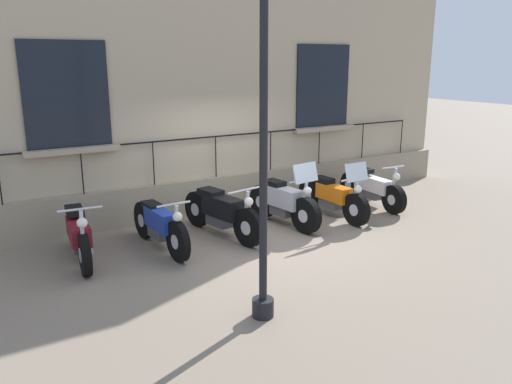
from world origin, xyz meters
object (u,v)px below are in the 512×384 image
object	(u,v)px
motorcycle_maroon	(79,236)
lamppost	(264,70)
motorcycle_blue	(160,226)
motorcycle_black	(222,212)
motorcycle_orange	(333,197)
motorcycle_white	(372,188)
motorcycle_silver	(284,203)

from	to	relation	value
motorcycle_maroon	lamppost	distance (m)	4.40
motorcycle_maroon	motorcycle_blue	bearing A→B (deg)	82.00
motorcycle_maroon	motorcycle_black	bearing A→B (deg)	86.92
motorcycle_orange	lamppost	world-z (taller)	lamppost
motorcycle_white	lamppost	world-z (taller)	lamppost
motorcycle_blue	motorcycle_white	size ratio (longest dim) A/B	0.98
motorcycle_orange	motorcycle_blue	bearing A→B (deg)	-91.55
motorcycle_blue	motorcycle_orange	xyz separation A→B (m)	(0.10, 3.73, 0.00)
motorcycle_silver	lamppost	world-z (taller)	lamppost
motorcycle_maroon	lamppost	xyz separation A→B (m)	(3.13, 1.56, 2.66)
motorcycle_blue	lamppost	distance (m)	3.97
motorcycle_blue	motorcycle_orange	size ratio (longest dim) A/B	0.98
motorcycle_orange	motorcycle_maroon	bearing A→B (deg)	-93.24
motorcycle_maroon	motorcycle_silver	size ratio (longest dim) A/B	1.00
motorcycle_silver	motorcycle_blue	bearing A→B (deg)	-90.46
motorcycle_maroon	motorcycle_silver	xyz separation A→B (m)	(0.21, 3.88, 0.03)
motorcycle_white	motorcycle_silver	bearing A→B (deg)	-86.28
motorcycle_maroon	motorcycle_orange	xyz separation A→B (m)	(0.29, 5.04, 0.01)
motorcycle_maroon	motorcycle_blue	size ratio (longest dim) A/B	0.96
motorcycle_white	lamppost	size ratio (longest dim) A/B	0.44
motorcycle_black	motorcycle_orange	distance (m)	2.52
motorcycle_blue	lamppost	size ratio (longest dim) A/B	0.43
motorcycle_black	motorcycle_white	world-z (taller)	motorcycle_black
motorcycle_maroon	motorcycle_silver	world-z (taller)	motorcycle_silver
motorcycle_orange	motorcycle_white	distance (m)	1.34
lamppost	motorcycle_silver	bearing A→B (deg)	141.60
motorcycle_blue	motorcycle_maroon	bearing A→B (deg)	-98.00
motorcycle_maroon	motorcycle_white	size ratio (longest dim) A/B	0.94
motorcycle_blue	motorcycle_white	bearing A→B (deg)	91.60
lamppost	motorcycle_blue	bearing A→B (deg)	-175.27
motorcycle_white	lamppost	bearing A→B (deg)	-57.23
motorcycle_black	motorcycle_white	bearing A→B (deg)	91.38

